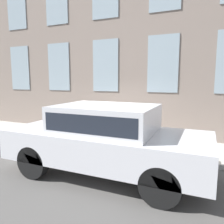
{
  "coord_description": "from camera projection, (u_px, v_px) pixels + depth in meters",
  "views": [
    {
      "loc": [
        -6.31,
        -2.84,
        2.39
      ],
      "look_at": [
        0.51,
        0.13,
        1.32
      ],
      "focal_mm": 35.0,
      "sensor_mm": 36.0,
      "label": 1
    }
  ],
  "objects": [
    {
      "name": "person",
      "position": [
        106.0,
        121.0,
        7.72
      ],
      "size": [
        0.34,
        0.22,
        1.4
      ],
      "rotation": [
        0.0,
        0.0,
        -1.59
      ],
      "color": "#726651",
      "rests_on": "sidewalk"
    },
    {
      "name": "parked_car_silver_near",
      "position": [
        106.0,
        136.0,
        5.49
      ],
      "size": [
        2.06,
        5.03,
        1.79
      ],
      "color": "black",
      "rests_on": "ground_plane"
    },
    {
      "name": "ground_plane",
      "position": [
        109.0,
        154.0,
        7.19
      ],
      "size": [
        80.0,
        80.0,
        0.0
      ],
      "primitive_type": "plane",
      "color": "#514F4C"
    },
    {
      "name": "fire_hydrant",
      "position": [
        119.0,
        136.0,
        7.47
      ],
      "size": [
        0.35,
        0.46,
        0.7
      ],
      "color": "gray",
      "rests_on": "sidewalk"
    },
    {
      "name": "sidewalk",
      "position": [
        122.0,
        143.0,
        8.23
      ],
      "size": [
        2.33,
        60.0,
        0.14
      ],
      "color": "#B2ADA3",
      "rests_on": "ground_plane"
    }
  ]
}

